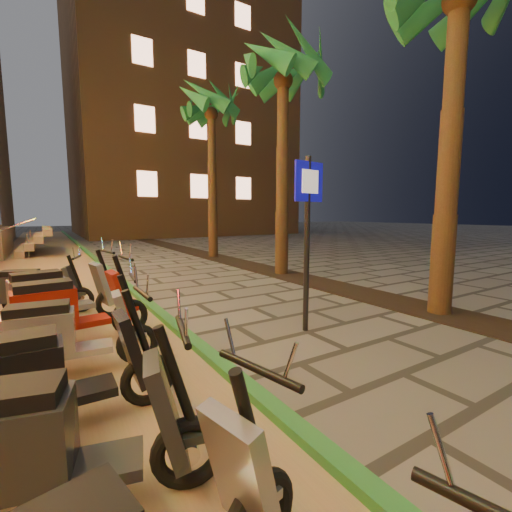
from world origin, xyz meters
TOP-DOWN VIEW (x-y plane):
  - ground at (0.00, 0.00)m, footprint 120.00×120.00m
  - parking_strip at (-2.60, 10.00)m, footprint 3.40×60.00m
  - green_curb at (-0.90, 10.00)m, footprint 0.18×60.00m
  - planting_strip at (3.60, 5.00)m, footprint 1.20×40.00m
  - apartment_block at (9.00, 32.00)m, footprint 18.00×16.06m
  - palm_c at (3.60, 7.00)m, footprint 2.97×3.02m
  - palm_d at (3.60, 12.00)m, footprint 2.97×3.02m
  - pedestrian_sign at (0.86, 2.58)m, footprint 0.60×0.12m
  - scooter_4 at (-2.63, 0.74)m, footprint 1.64×0.79m
  - scooter_5 at (-2.63, 1.74)m, footprint 1.65×0.58m
  - scooter_6 at (-2.47, 2.82)m, footprint 1.62×0.60m
  - scooter_7 at (-2.39, 3.80)m, footprint 1.77×0.65m
  - scooter_8 at (-2.48, 4.79)m, footprint 1.77×0.78m
  - scooter_9 at (-2.79, 5.85)m, footprint 1.54×0.82m

SIDE VIEW (x-z plane):
  - ground at x=0.00m, z-range 0.00..0.00m
  - parking_strip at x=-2.60m, z-range 0.00..0.01m
  - planting_strip at x=3.60m, z-range 0.00..0.02m
  - green_curb at x=-0.90m, z-range 0.00..0.10m
  - scooter_9 at x=-2.79m, z-range -0.07..1.02m
  - scooter_6 at x=-2.47m, z-range -0.07..1.06m
  - scooter_4 at x=-2.63m, z-range -0.08..1.08m
  - scooter_5 at x=-2.63m, z-range -0.08..1.09m
  - scooter_7 at x=-2.39m, z-range -0.08..1.16m
  - scooter_8 at x=-2.48m, z-range -0.08..1.16m
  - pedestrian_sign at x=0.86m, z-range 0.40..3.11m
  - palm_c at x=3.60m, z-range 2.27..9.18m
  - palm_d at x=3.60m, z-range 2.36..9.53m
  - apartment_block at x=9.00m, z-range 0.00..25.00m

